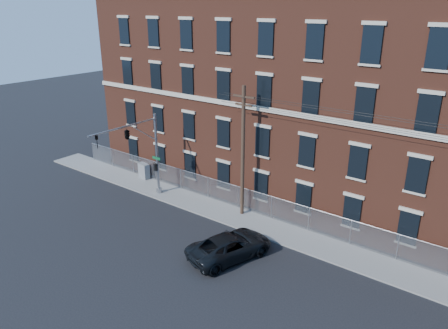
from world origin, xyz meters
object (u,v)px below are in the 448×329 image
at_px(pickup_truck, 230,246).
at_px(traffic_signal_mast, 134,141).
at_px(utility_pole_near, 243,150).
at_px(utility_cabinet, 144,171).

bearing_deg(pickup_truck, traffic_signal_mast, 7.19).
height_order(utility_pole_near, utility_cabinet, utility_pole_near).
relative_size(utility_pole_near, pickup_truck, 1.74).
relative_size(traffic_signal_mast, utility_pole_near, 0.70).
relative_size(traffic_signal_mast, pickup_truck, 1.22).
bearing_deg(traffic_signal_mast, pickup_truck, -10.15).
xyz_separation_m(pickup_truck, utility_cabinet, (-14.28, 5.75, 0.03)).
distance_m(traffic_signal_mast, utility_cabinet, 6.89).
distance_m(pickup_truck, utility_cabinet, 15.39).
bearing_deg(traffic_signal_mast, utility_pole_near, 23.14).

